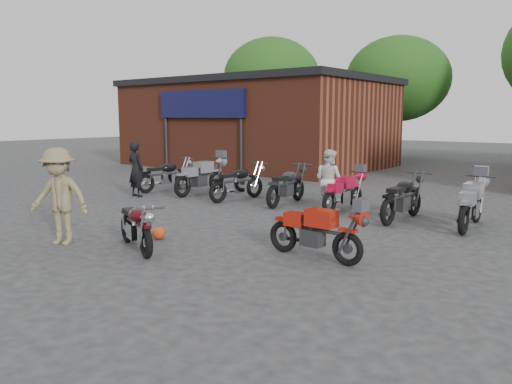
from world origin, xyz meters
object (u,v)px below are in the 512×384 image
Objects in this scene: person_light at (329,180)px; row_bike_3 at (287,183)px; row_bike_1 at (201,175)px; row_bike_5 at (403,196)px; person_tan at (59,196)px; row_bike_4 at (344,190)px; row_bike_6 at (472,201)px; helmet at (159,233)px; person_dark at (136,169)px; row_bike_2 at (238,180)px; row_bike_0 at (166,174)px; sportbike at (316,229)px; vintage_motorcycle at (136,223)px.

person_light is 0.78× the size of row_bike_3.
person_light is 1.35m from row_bike_3.
row_bike_5 is (6.62, 0.01, -0.02)m from row_bike_1.
row_bike_1 is 3.21m from row_bike_3.
row_bike_4 is at bearing 41.59° from person_tan.
row_bike_1 is at bearing 91.74° from row_bike_5.
row_bike_6 reaches higher than row_bike_3.
row_bike_4 is 0.89× the size of row_bike_6.
helmet is 5.74m from person_dark.
person_light is at bearing 44.15° from person_tan.
person_dark reaches higher than row_bike_6.
row_bike_3 is at bearing -71.71° from row_bike_2.
row_bike_4 is at bearing -77.31° from row_bike_0.
person_tan is 6.59m from row_bike_1.
person_tan is 0.90× the size of row_bike_5.
person_tan is at bearing 159.85° from row_bike_4.
helmet is at bearing 131.85° from row_bike_6.
person_dark is 6.02m from person_light.
vintage_motorcycle is at bearing -149.67° from sportbike.
sportbike is 4.44m from row_bike_6.
row_bike_0 is at bearing 96.70° from row_bike_4.
row_bike_6 is (9.38, 1.71, -0.25)m from person_dark.
vintage_motorcycle is 1.11× the size of person_light.
row_bike_4 is at bearing 102.43° from vintage_motorcycle.
row_bike_5 reaches higher than vintage_motorcycle.
row_bike_3 reaches higher than row_bike_0.
row_bike_1 is at bearing 92.71° from row_bike_2.
sportbike is at bearing -155.52° from row_bike_4.
row_bike_6 is (3.23, -0.16, 0.07)m from row_bike_4.
vintage_motorcycle is at bearing -127.73° from row_bike_0.
row_bike_2 is at bearing 69.63° from person_tan.
row_bike_3 reaches higher than row_bike_2.
row_bike_2 is 1.09× the size of row_bike_4.
row_bike_3 is at bearing 119.06° from vintage_motorcycle.
person_dark is at bearing 103.03° from row_bike_5.
row_bike_5 is 0.99× the size of row_bike_6.
person_dark is 1.06× the size of person_light.
person_dark is 0.86× the size of row_bike_0.
sportbike is 5.47m from row_bike_3.
row_bike_3 is 1.72m from row_bike_4.
helmet is at bearing 148.24° from row_bike_5.
row_bike_3 is (0.96, 6.34, -0.34)m from person_tan.
vintage_motorcycle is 7.21m from row_bike_6.
sportbike is at bearing -107.14° from row_bike_0.
row_bike_1 reaches higher than row_bike_6.
row_bike_4 is at bearing -161.00° from person_dark.
person_tan is (-2.29, -6.34, 0.13)m from person_light.
row_bike_2 is 1.58m from row_bike_3.
row_bike_1 is at bearing -126.12° from person_dark.
row_bike_2 is at bearing 13.34° from person_light.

